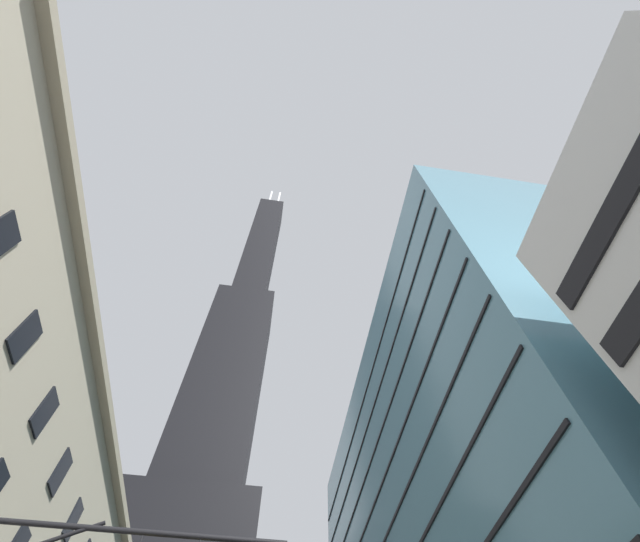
{
  "coord_description": "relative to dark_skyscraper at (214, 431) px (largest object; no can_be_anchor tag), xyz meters",
  "views": [
    {
      "loc": [
        0.35,
        -6.04,
        1.77
      ],
      "look_at": [
        3.35,
        13.63,
        35.41
      ],
      "focal_mm": 23.69,
      "sensor_mm": 36.0,
      "label": 1
    }
  ],
  "objects": [
    {
      "name": "dark_skyscraper",
      "position": [
        0.0,
        0.0,
        0.0
      ],
      "size": [
        25.7,
        25.7,
        230.22
      ],
      "color": "black",
      "rests_on": "ground"
    }
  ]
}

